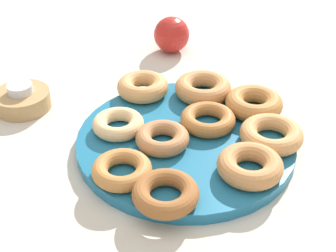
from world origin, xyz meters
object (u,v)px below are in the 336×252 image
Objects in this scene: donut_5 at (118,124)px; apple at (172,35)px; donut_plate at (185,142)px; donut_1 at (203,88)px; donut_9 at (271,134)px; donut_6 at (254,103)px; candle_holder at (22,100)px; donut_0 at (163,139)px; donut_8 at (166,193)px; tealight at (20,89)px; donut_4 at (250,166)px; donut_2 at (208,119)px; donut_3 at (122,170)px; donut_7 at (144,86)px.

donut_5 is 1.08× the size of apple.
donut_1 is at bearing -44.21° from donut_plate.
donut_1 is at bearing 5.83° from donut_9.
donut_9 is at bearing 160.01° from donut_6.
donut_5 is 0.23m from donut_9.
donut_1 is 1.02× the size of candle_holder.
donut_6 reaches higher than candle_holder.
apple is (0.37, -0.04, 0.01)m from donut_9.
apple reaches higher than donut_0.
candle_holder is (0.23, 0.19, 0.01)m from donut_plate.
donut_8 is 2.03× the size of tealight.
donut_5 is (0.07, 0.04, -0.00)m from donut_0.
donut_0 and donut_8 have the same top height.
donut_4 is at bearing -147.47° from tealight.
donut_6 is 0.29m from apple.
donut_2 is 0.95× the size of donut_4.
donut_4 and donut_9 have the same top height.
donut_0 is (-0.00, 0.04, 0.02)m from donut_plate.
donut_5 is at bearing 32.22° from donut_4.
donut_3 and donut_5 have the same top height.
donut_0 reaches higher than donut_plate.
donut_9 is (-0.08, -0.06, 0.00)m from donut_2.
donut_6 reaches higher than donut_9.
donut_8 reaches higher than candle_holder.
donut_3 is 0.27m from tealight.
donut_3 is 1.12× the size of apple.
donut_2 is 0.12m from donut_4.
donut_5 is 1.86× the size of tealight.
apple is at bearing -14.98° from donut_4.
donut_4 is at bearing 164.98° from donut_1.
donut_2 is 0.93× the size of donut_6.
donut_2 is 0.14m from donut_5.
donut_9 is (0.04, -0.07, -0.00)m from donut_4.
donut_2 is 0.17m from donut_3.
donut_5 is at bearing 133.30° from donut_7.
donut_plate is 4.49× the size of apple.
candle_holder is 0.02m from tealight.
candle_holder is at bearing 101.84° from apple.
donut_0 is 0.27m from candle_holder.
donut_0 is 0.90× the size of donut_7.
donut_7 is (0.13, 0.04, 0.00)m from donut_2.
tealight is (0.26, 0.07, 0.01)m from donut_3.
donut_7 is at bearing -114.28° from candle_holder.
donut_1 is (0.09, -0.13, 0.00)m from donut_0.
candle_holder is at bearing 13.91° from donut_3.
candle_holder is at bearing 15.78° from donut_8.
donut_9 is at bearing -80.17° from donut_8.
donut_7 is (0.13, 0.13, -0.00)m from donut_6.
donut_3 is 0.87× the size of candle_holder.
donut_6 is at bearing -19.99° from donut_9.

